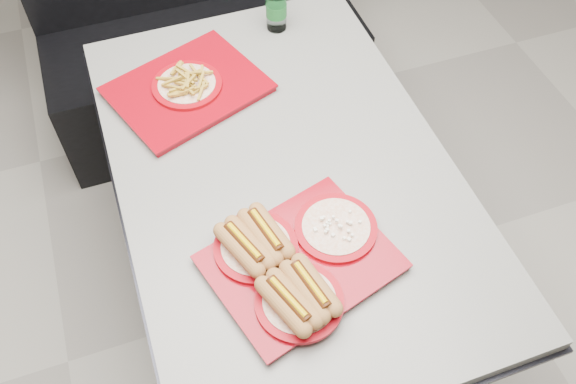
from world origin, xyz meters
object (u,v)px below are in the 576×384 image
object	(u,v)px
tray_near	(294,261)
water_bottle	(276,4)
tray_far	(187,86)
booth_bench	(199,29)
diner_table	(284,201)

from	to	relation	value
tray_near	water_bottle	world-z (taller)	water_bottle
tray_near	tray_far	distance (m)	0.69
water_bottle	booth_bench	bearing A→B (deg)	108.66
diner_table	booth_bench	xyz separation A→B (m)	(0.00, 1.09, -0.18)
water_bottle	tray_near	bearing A→B (deg)	-106.15
tray_near	water_bottle	distance (m)	0.92
booth_bench	tray_near	size ratio (longest dim) A/B	2.69
diner_table	booth_bench	world-z (taller)	booth_bench
diner_table	booth_bench	size ratio (longest dim) A/B	1.05
tray_far	booth_bench	bearing A→B (deg)	76.14
diner_table	tray_far	distance (m)	0.45
booth_bench	diner_table	bearing A→B (deg)	-90.00
tray_near	tray_far	size ratio (longest dim) A/B	0.96
diner_table	tray_near	size ratio (longest dim) A/B	2.83
booth_bench	tray_far	world-z (taller)	booth_bench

